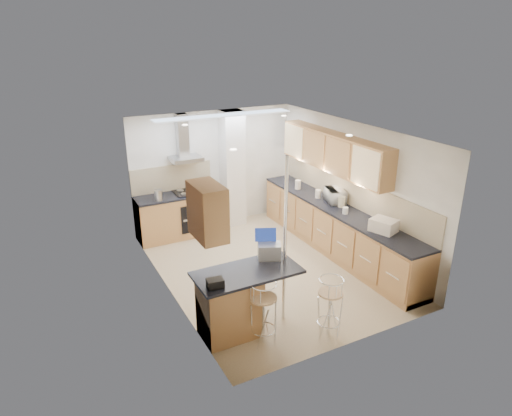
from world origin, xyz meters
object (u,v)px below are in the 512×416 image
laptop (269,251)px  bar_stool_near (263,313)px  bar_stool_end (330,307)px  bread_bin (384,225)px  microwave (335,196)px

laptop → bar_stool_near: size_ratio=0.35×
bar_stool_end → bread_bin: size_ratio=2.22×
laptop → microwave: bearing=57.3°
microwave → laptop: 2.73m
bar_stool_end → bread_bin: 1.94m
laptop → bar_stool_end: (0.50, -0.85, -0.61)m
microwave → laptop: (-2.29, -1.48, -0.00)m
bar_stool_near → bar_stool_end: size_ratio=1.05×
laptop → bar_stool_end: bearing=-35.2°
microwave → bread_bin: 1.50m
laptop → bar_stool_near: (-0.40, -0.58, -0.58)m
bread_bin → bar_stool_near: bearing=173.3°
microwave → bread_bin: bearing=-168.1°
bread_bin → bar_stool_end: bearing=-172.5°
bar_stool_near → bread_bin: 2.68m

